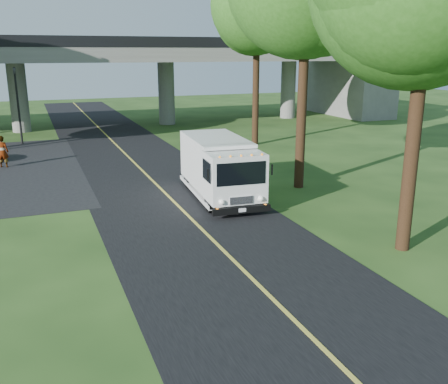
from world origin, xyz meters
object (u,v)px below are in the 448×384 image
traffic_signal (17,97)px  pedestrian (2,152)px  tree_right_far (261,18)px  step_van (220,166)px

traffic_signal → pedestrian: bearing=-97.3°
traffic_signal → tree_right_far: (15.21, -6.16, 5.10)m
tree_right_far → pedestrian: size_ratio=6.18×
pedestrian → tree_right_far: bearing=-158.8°
tree_right_far → traffic_signal: bearing=157.9°
tree_right_far → step_van: 14.92m
traffic_signal → step_van: size_ratio=0.82×
step_van → pedestrian: step_van is taller
traffic_signal → step_van: 19.18m
tree_right_far → step_van: (-7.14, -11.14, -6.89)m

